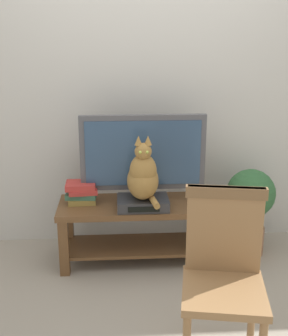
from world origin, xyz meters
TOP-DOWN VIEW (x-y plane):
  - ground_plane at (0.00, 0.00)m, footprint 12.00×12.00m
  - back_wall at (0.00, 0.98)m, footprint 7.00×0.12m
  - tv_stand at (-0.07, 0.51)m, footprint 1.28×0.46m
  - tv at (-0.07, 0.58)m, footprint 0.94×0.20m
  - media_box at (-0.08, 0.41)m, footprint 0.37×0.24m
  - cat at (-0.08, 0.39)m, footprint 0.23×0.37m
  - wooden_chair at (0.27, -0.61)m, footprint 0.48×0.48m
  - book_stack at (-0.53, 0.55)m, footprint 0.24×0.20m
  - potted_plant at (0.78, 0.58)m, footprint 0.38×0.38m

SIDE VIEW (x-z plane):
  - ground_plane at x=0.00m, z-range 0.00..0.00m
  - tv_stand at x=-0.07m, z-range 0.09..0.57m
  - potted_plant at x=0.78m, z-range 0.07..0.77m
  - media_box at x=-0.08m, z-range 0.48..0.55m
  - wooden_chair at x=0.27m, z-range 0.07..1.03m
  - book_stack at x=-0.53m, z-range 0.48..0.64m
  - cat at x=-0.08m, z-range 0.49..0.97m
  - tv at x=-0.07m, z-range 0.50..1.16m
  - back_wall at x=0.00m, z-range 0.00..2.80m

